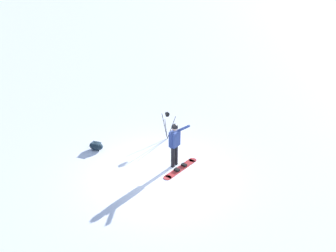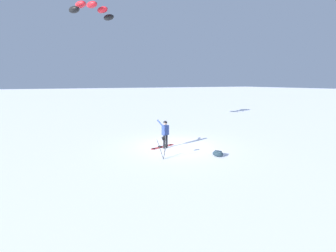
% 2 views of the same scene
% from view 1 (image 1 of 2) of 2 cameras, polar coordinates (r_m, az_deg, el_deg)
% --- Properties ---
extents(ground_plane, '(300.00, 300.00, 0.00)m').
position_cam_1_polar(ground_plane, '(13.31, -1.46, -7.42)').
color(ground_plane, white).
extents(snowboarder, '(0.63, 0.64, 1.79)m').
position_cam_1_polar(snowboarder, '(13.17, 1.08, -2.32)').
color(snowboarder, black).
rests_on(snowboarder, ground_plane).
extents(snowboard, '(1.78, 0.70, 0.10)m').
position_cam_1_polar(snowboard, '(13.52, 2.01, -6.73)').
color(snowboard, '#B23333').
rests_on(snowboard, ground_plane).
extents(gear_bag_large, '(0.66, 0.71, 0.33)m').
position_cam_1_polar(gear_bag_large, '(14.94, -11.36, -3.11)').
color(gear_bag_large, '#192833').
rests_on(gear_bag_large, ground_plane).
extents(camera_tripod, '(0.58, 0.61, 1.23)m').
position_cam_1_polar(camera_tripod, '(15.15, -0.11, 0.92)').
color(camera_tripod, '#262628').
rests_on(camera_tripod, ground_plane).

